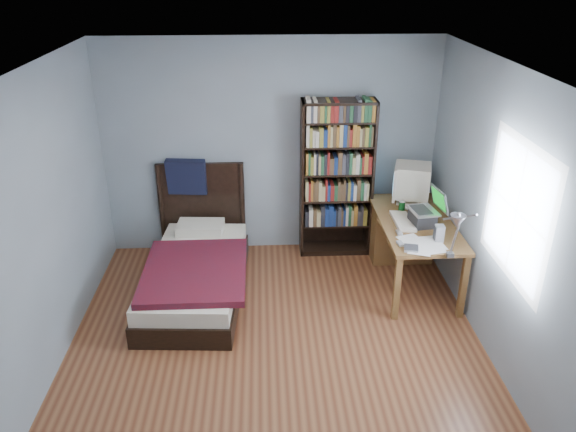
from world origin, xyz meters
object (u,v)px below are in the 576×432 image
at_px(desk, 404,231).
at_px(bed, 196,268).
at_px(laptop, 424,215).
at_px(keyboard, 403,221).
at_px(desk_lamp, 457,225).
at_px(bookshelf, 336,179).
at_px(soda_can, 402,207).
at_px(speaker, 439,233).
at_px(crt_monitor, 411,181).

relative_size(desk, bed, 0.72).
distance_m(laptop, keyboard, 0.23).
distance_m(desk, desk_lamp, 1.78).
relative_size(desk, bookshelf, 0.81).
xyz_separation_m(desk, soda_can, (-0.10, -0.18, 0.38)).
bearing_deg(desk_lamp, speaker, 80.94).
height_order(laptop, soda_can, laptop).
xyz_separation_m(desk, crt_monitor, (0.04, 0.07, 0.57)).
height_order(desk, speaker, speaker).
height_order(laptop, keyboard, laptop).
xyz_separation_m(desk_lamp, bookshelf, (-0.74, 1.90, -0.33)).
relative_size(crt_monitor, desk_lamp, 0.75).
bearing_deg(speaker, laptop, 99.16).
distance_m(crt_monitor, keyboard, 0.60).
distance_m(desk, bookshelf, 0.97).
bearing_deg(speaker, desk_lamp, -97.60).
bearing_deg(laptop, crt_monitor, 91.34).
bearing_deg(soda_can, bookshelf, 141.52).
bearing_deg(soda_can, laptop, -63.47).
relative_size(keyboard, bookshelf, 0.25).
bearing_deg(bed, laptop, -0.78).
distance_m(desk, bed, 2.37).
height_order(laptop, desk_lamp, desk_lamp).
bearing_deg(desk_lamp, bed, 154.42).
height_order(crt_monitor, speaker, crt_monitor).
height_order(laptop, bed, bed).
bearing_deg(crt_monitor, bed, -167.19).
height_order(speaker, bed, bed).
xyz_separation_m(desk_lamp, speaker, (0.11, 0.71, -0.44)).
bearing_deg(laptop, speaker, -82.30).
xyz_separation_m(crt_monitor, speaker, (0.06, -0.94, -0.17)).
bearing_deg(bed, desk_lamp, -25.58).
bearing_deg(bookshelf, crt_monitor, -18.19).
bearing_deg(desk_lamp, laptop, 86.63).
bearing_deg(speaker, crt_monitor, 95.30).
xyz_separation_m(desk_lamp, bed, (-2.31, 1.11, -0.99)).
bearing_deg(bed, desk, 11.35).
height_order(crt_monitor, keyboard, crt_monitor).
bearing_deg(keyboard, laptop, -15.02).
relative_size(laptop, bed, 0.19).
xyz_separation_m(desk, speaker, (0.10, -0.86, 0.40)).
xyz_separation_m(crt_monitor, soda_can, (-0.14, -0.26, -0.19)).
bearing_deg(keyboard, bookshelf, 127.48).
relative_size(keyboard, bed, 0.23).
relative_size(soda_can, bed, 0.06).
distance_m(soda_can, bookshelf, 0.84).
relative_size(crt_monitor, laptop, 1.21).
distance_m(keyboard, speaker, 0.49).
relative_size(laptop, soda_can, 3.25).
bearing_deg(speaker, soda_can, 108.34).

